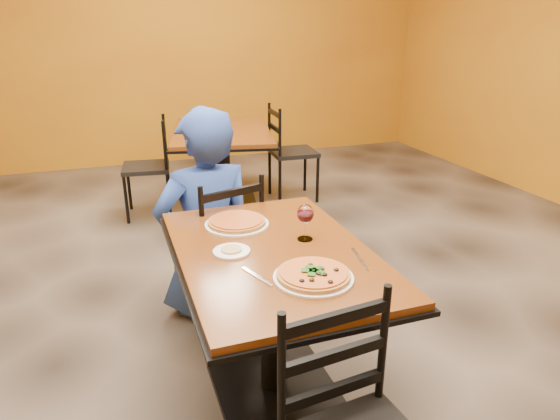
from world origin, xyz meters
name	(u,v)px	position (x,y,z in m)	size (l,w,h in m)	color
floor	(246,333)	(0.00, 0.00, 0.00)	(7.00, 8.00, 0.01)	black
wall_back	(151,39)	(0.00, 4.00, 1.50)	(7.00, 0.01, 3.00)	#AF7513
table_main	(273,289)	(0.00, -0.50, 0.56)	(0.83, 1.23, 0.75)	#6A3010
table_second	(223,149)	(0.38, 2.12, 0.56)	(1.16, 1.50, 0.75)	#6A3010
chair_main_far	(218,247)	(-0.09, 0.23, 0.45)	(0.41, 0.41, 0.90)	black
chair_second_left	(146,168)	(-0.33, 2.12, 0.45)	(0.41, 0.41, 0.90)	black
chair_second_right	(293,153)	(1.09, 2.12, 0.47)	(0.42, 0.42, 0.94)	black
diner	(206,213)	(-0.13, 0.35, 0.63)	(0.62, 0.41, 1.25)	navy
plate_main	(313,278)	(0.06, -0.80, 0.76)	(0.31, 0.31, 0.01)	white
pizza_main	(313,274)	(0.06, -0.80, 0.77)	(0.28, 0.28, 0.02)	maroon
plate_far	(237,224)	(-0.08, -0.18, 0.76)	(0.31, 0.31, 0.01)	white
pizza_far	(237,221)	(-0.08, -0.18, 0.77)	(0.28, 0.28, 0.02)	#BB7524
side_plate	(232,251)	(-0.18, -0.47, 0.76)	(0.16, 0.16, 0.01)	white
dip	(231,249)	(-0.18, -0.47, 0.76)	(0.09, 0.09, 0.01)	tan
wine_glass	(305,221)	(0.17, -0.44, 0.84)	(0.08, 0.08, 0.18)	white
fork	(257,276)	(-0.14, -0.71, 0.75)	(0.01, 0.19, 0.00)	silver
knife	(360,259)	(0.31, -0.71, 0.75)	(0.01, 0.21, 0.00)	silver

